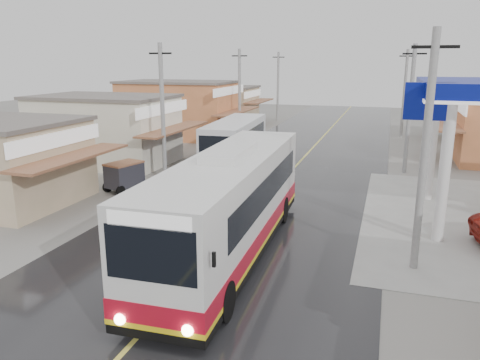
{
  "coord_description": "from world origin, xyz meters",
  "views": [
    {
      "loc": [
        5.79,
        -16.1,
        6.98
      ],
      "look_at": [
        -0.33,
        3.16,
        1.82
      ],
      "focal_mm": 35.0,
      "sensor_mm": 36.0,
      "label": 1
    }
  ],
  "objects": [
    {
      "name": "tricycle_near",
      "position": [
        -7.82,
        5.7,
        0.92
      ],
      "size": [
        1.86,
        2.38,
        1.62
      ],
      "rotation": [
        0.0,
        0.0,
        -0.27
      ],
      "color": "#26262D",
      "rests_on": "ground"
    },
    {
      "name": "shopfronts_left",
      "position": [
        -13.0,
        18.0,
        0.0
      ],
      "size": [
        11.0,
        44.0,
        5.2
      ],
      "primitive_type": null,
      "color": "tan",
      "rests_on": "ground"
    },
    {
      "name": "road",
      "position": [
        0.0,
        15.0,
        0.01
      ],
      "size": [
        12.0,
        90.0,
        0.02
      ],
      "primitive_type": "cube",
      "color": "black",
      "rests_on": "ground"
    },
    {
      "name": "centre_line",
      "position": [
        0.0,
        15.0,
        0.02
      ],
      "size": [
        0.15,
        90.0,
        0.01
      ],
      "primitive_type": "cube",
      "color": "#D8CC4C",
      "rests_on": "road"
    },
    {
      "name": "coach_bus",
      "position": [
        0.56,
        -0.74,
        1.93
      ],
      "size": [
        3.21,
        12.88,
        4.0
      ],
      "rotation": [
        0.0,
        0.0,
        0.03
      ],
      "color": "silver",
      "rests_on": "road"
    },
    {
      "name": "utility_poles_right",
      "position": [
        7.0,
        15.0,
        0.0
      ],
      "size": [
        1.6,
        36.0,
        8.0
      ],
      "primitive_type": null,
      "color": "gray",
      "rests_on": "ground"
    },
    {
      "name": "cyclist",
      "position": [
        -4.16,
        3.14,
        0.61
      ],
      "size": [
        0.91,
        1.79,
        1.84
      ],
      "rotation": [
        0.0,
        0.0,
        0.19
      ],
      "color": "black",
      "rests_on": "ground"
    },
    {
      "name": "second_bus",
      "position": [
        -4.09,
        13.93,
        1.64
      ],
      "size": [
        3.06,
        9.3,
        3.04
      ],
      "rotation": [
        0.0,
        0.0,
        0.06
      ],
      "color": "silver",
      "rests_on": "road"
    },
    {
      "name": "utility_poles_left",
      "position": [
        -7.0,
        16.0,
        0.0
      ],
      "size": [
        1.6,
        50.0,
        8.0
      ],
      "primitive_type": null,
      "color": "gray",
      "rests_on": "ground"
    },
    {
      "name": "ground",
      "position": [
        0.0,
        0.0,
        0.0
      ],
      "size": [
        120.0,
        120.0,
        0.0
      ],
      "primitive_type": "plane",
      "color": "slate",
      "rests_on": "ground"
    },
    {
      "name": "tyre_stack",
      "position": [
        -6.86,
        6.61,
        0.21
      ],
      "size": [
        0.82,
        0.82,
        0.42
      ],
      "color": "black",
      "rests_on": "ground"
    }
  ]
}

